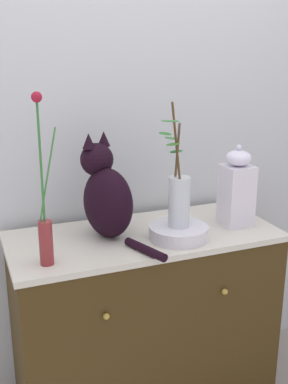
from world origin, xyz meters
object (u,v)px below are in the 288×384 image
object	(u,v)px
cat_sitting	(106,195)
jar_lidded_porcelain	(237,189)
vase_glass_clear	(179,197)
vase_slim_green	(45,224)
bowl_porcelain	(178,232)
sideboard	(144,325)

from	to	relation	value
cat_sitting	jar_lidded_porcelain	distance (m)	0.56
vase_glass_clear	jar_lidded_porcelain	distance (m)	0.30
vase_slim_green	bowl_porcelain	world-z (taller)	vase_slim_green
cat_sitting	vase_slim_green	size ratio (longest dim) A/B	0.76
bowl_porcelain	vase_glass_clear	size ratio (longest dim) A/B	0.49
jar_lidded_porcelain	sideboard	bearing A→B (deg)	173.21
sideboard	vase_slim_green	xyz separation A→B (m)	(-0.43, -0.14, 0.58)
vase_glass_clear	vase_slim_green	bearing A→B (deg)	-175.61
bowl_porcelain	jar_lidded_porcelain	size ratio (longest dim) A/B	0.67
cat_sitting	vase_slim_green	bearing A→B (deg)	-147.66
bowl_porcelain	vase_glass_clear	world-z (taller)	vase_glass_clear
vase_slim_green	jar_lidded_porcelain	xyz separation A→B (m)	(0.83, 0.09, 0.01)
bowl_porcelain	jar_lidded_porcelain	distance (m)	0.33
cat_sitting	vase_glass_clear	world-z (taller)	vase_glass_clear
bowl_porcelain	vase_glass_clear	xyz separation A→B (m)	(-0.00, 0.00, 0.15)
cat_sitting	bowl_porcelain	size ratio (longest dim) A/B	1.93
cat_sitting	vase_slim_green	distance (m)	0.33
vase_slim_green	vase_glass_clear	xyz separation A→B (m)	(0.53, 0.04, 0.02)
vase_slim_green	sideboard	bearing A→B (deg)	18.41
sideboard	cat_sitting	world-z (taller)	cat_sitting
sideboard	jar_lidded_porcelain	xyz separation A→B (m)	(0.41, -0.05, 0.59)
sideboard	vase_glass_clear	distance (m)	0.63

